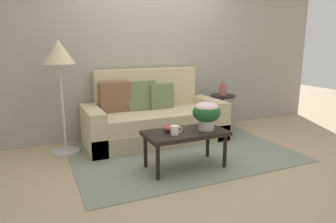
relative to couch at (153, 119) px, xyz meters
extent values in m
plane|color=tan|center=(0.15, -0.76, -0.32)|extent=(14.00, 14.00, 0.00)
cube|color=gray|center=(0.15, 0.46, 0.98)|extent=(6.40, 0.12, 2.60)
cube|color=gray|center=(0.15, -0.66, -0.32)|extent=(2.80, 1.92, 0.01)
cube|color=tan|center=(0.01, -0.07, -0.20)|extent=(2.02, 0.87, 0.25)
cube|color=tan|center=(0.01, -0.09, 0.03)|extent=(1.60, 0.78, 0.20)
cube|color=tan|center=(0.01, 0.29, 0.31)|extent=(1.60, 0.16, 0.82)
cube|color=tan|center=(-0.89, -0.07, -0.04)|extent=(0.21, 0.87, 0.58)
cube|color=tan|center=(0.92, -0.07, -0.04)|extent=(0.21, 0.87, 0.58)
cube|color=#607047|center=(0.17, 0.13, 0.32)|extent=(0.39, 0.20, 0.38)
cube|color=brown|center=(-0.53, 0.14, 0.35)|extent=(0.45, 0.19, 0.45)
cube|color=#607047|center=(-0.13, 0.15, 0.34)|extent=(0.43, 0.16, 0.43)
cylinder|color=black|center=(-0.46, -1.30, -0.13)|extent=(0.04, 0.04, 0.39)
cylinder|color=black|center=(0.38, -1.30, -0.13)|extent=(0.04, 0.04, 0.39)
cylinder|color=black|center=(-0.46, -0.92, -0.13)|extent=(0.04, 0.04, 0.39)
cylinder|color=black|center=(0.38, -0.92, -0.13)|extent=(0.04, 0.04, 0.39)
cube|color=black|center=(-0.04, -1.11, 0.09)|extent=(0.94, 0.48, 0.05)
cylinder|color=black|center=(1.25, 0.06, -0.31)|extent=(0.27, 0.27, 0.03)
cylinder|color=black|center=(1.25, 0.06, -0.03)|extent=(0.05, 0.05, 0.54)
cylinder|color=black|center=(1.25, 0.06, 0.25)|extent=(0.42, 0.42, 0.03)
cylinder|color=#B2B2B7|center=(-1.25, -0.01, -0.31)|extent=(0.35, 0.35, 0.03)
cylinder|color=#B2B2B7|center=(-1.25, -0.01, 0.27)|extent=(0.03, 0.03, 1.14)
cone|color=#C6B289|center=(-1.25, -0.01, 0.99)|extent=(0.40, 0.40, 0.30)
cylinder|color=#B7B2A8|center=(0.21, -1.15, 0.18)|extent=(0.18, 0.18, 0.13)
ellipsoid|color=#1E5123|center=(0.21, -1.15, 0.32)|extent=(0.32, 0.32, 0.23)
ellipsoid|color=beige|center=(0.21, -1.15, 0.38)|extent=(0.27, 0.27, 0.13)
cylinder|color=white|center=(-0.21, -1.18, 0.17)|extent=(0.09, 0.09, 0.10)
torus|color=white|center=(-0.15, -1.18, 0.17)|extent=(0.07, 0.01, 0.07)
cylinder|color=#B2382D|center=(-0.20, -1.03, 0.13)|extent=(0.05, 0.05, 0.02)
ellipsoid|color=#B2382D|center=(-0.20, -1.03, 0.16)|extent=(0.15, 0.15, 0.07)
cylinder|color=#934C42|center=(1.23, 0.04, 0.36)|extent=(0.11, 0.11, 0.18)
cylinder|color=#934C42|center=(1.23, 0.04, 0.47)|extent=(0.05, 0.05, 0.06)
camera|label=1|loc=(-1.57, -4.06, 1.08)|focal=32.44mm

